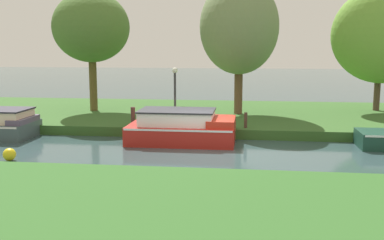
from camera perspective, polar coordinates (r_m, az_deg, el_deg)
ground_plane at (r=16.98m, az=2.47°, el=-3.71°), size 120.00×120.00×0.00m
riverbank_far at (r=23.80m, az=3.86°, el=0.52°), size 72.00×10.00×0.40m
red_barge at (r=18.17m, az=-1.16°, el=-0.98°), size 4.15×2.35×1.30m
willow_tree_left at (r=24.58m, az=-12.31°, el=11.07°), size 3.89×4.08×6.09m
willow_tree_centre at (r=22.78m, az=5.84°, el=11.32°), size 3.80×4.68×6.54m
willow_tree_right at (r=25.43m, az=22.54°, el=9.64°), size 5.17×3.26×6.32m
lamp_post at (r=20.01m, az=-2.11°, el=3.99°), size 0.24×0.24×2.44m
mooring_post_near at (r=19.24m, az=6.63°, el=-0.03°), size 0.13×0.13×0.64m
mooring_post_far at (r=19.85m, az=-7.28°, el=0.46°), size 0.19×0.19×0.79m
channel_buoy at (r=16.51m, az=-21.57°, el=-3.97°), size 0.42×0.42×0.42m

